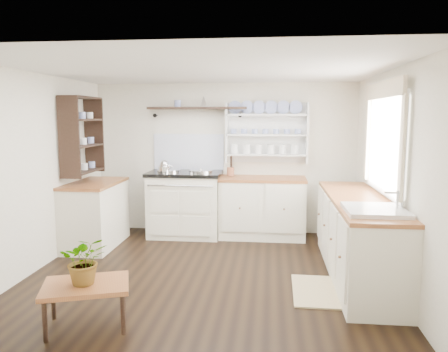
{
  "coord_description": "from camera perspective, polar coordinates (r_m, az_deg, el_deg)",
  "views": [
    {
      "loc": [
        0.72,
        -4.81,
        1.8
      ],
      "look_at": [
        0.17,
        0.25,
        1.1
      ],
      "focal_mm": 35.0,
      "sensor_mm": 36.0,
      "label": 1
    }
  ],
  "objects": [
    {
      "name": "floor",
      "position": [
        5.18,
        -2.23,
        -12.49
      ],
      "size": [
        4.0,
        3.8,
        0.01
      ],
      "primitive_type": "cube",
      "color": "black",
      "rests_on": "ground"
    },
    {
      "name": "wall_back",
      "position": [
        6.78,
        0.06,
        2.32
      ],
      "size": [
        4.0,
        0.02,
        2.3
      ],
      "primitive_type": "cube",
      "color": "beige",
      "rests_on": "ground"
    },
    {
      "name": "wall_right",
      "position": [
        5.02,
        20.92,
        -0.12
      ],
      "size": [
        0.02,
        3.8,
        2.3
      ],
      "primitive_type": "cube",
      "color": "beige",
      "rests_on": "ground"
    },
    {
      "name": "wall_left",
      "position": [
        5.56,
        -23.15,
        0.49
      ],
      "size": [
        0.02,
        3.8,
        2.3
      ],
      "primitive_type": "cube",
      "color": "beige",
      "rests_on": "ground"
    },
    {
      "name": "ceiling",
      "position": [
        4.89,
        -2.37,
        13.7
      ],
      "size": [
        4.0,
        3.8,
        0.01
      ],
      "primitive_type": "cube",
      "color": "white",
      "rests_on": "wall_back"
    },
    {
      "name": "window",
      "position": [
        5.11,
        20.17,
        4.72
      ],
      "size": [
        0.08,
        1.55,
        1.22
      ],
      "color": "white",
      "rests_on": "wall_right"
    },
    {
      "name": "aga_cooker",
      "position": [
        6.63,
        -5.08,
        -3.55
      ],
      "size": [
        1.09,
        0.76,
        1.0
      ],
      "color": "white",
      "rests_on": "floor"
    },
    {
      "name": "back_cabinets",
      "position": [
        6.55,
        5.02,
        -4.01
      ],
      "size": [
        1.27,
        0.63,
        0.9
      ],
      "color": "white",
      "rests_on": "floor"
    },
    {
      "name": "right_cabinets",
      "position": [
        5.18,
        17.03,
        -7.5
      ],
      "size": [
        0.62,
        2.43,
        0.9
      ],
      "color": "white",
      "rests_on": "floor"
    },
    {
      "name": "belfast_sink",
      "position": [
        4.39,
        19.04,
        -5.76
      ],
      "size": [
        0.55,
        0.6,
        0.45
      ],
      "color": "white",
      "rests_on": "right_cabinets"
    },
    {
      "name": "left_cabinets",
      "position": [
        6.34,
        -16.46,
        -4.69
      ],
      "size": [
        0.62,
        1.13,
        0.9
      ],
      "color": "white",
      "rests_on": "floor"
    },
    {
      "name": "plate_rack",
      "position": [
        6.68,
        5.61,
        5.69
      ],
      "size": [
        1.2,
        0.22,
        0.9
      ],
      "color": "white",
      "rests_on": "wall_back"
    },
    {
      "name": "high_shelf",
      "position": [
        6.68,
        -3.51,
        8.75
      ],
      "size": [
        1.5,
        0.29,
        0.16
      ],
      "color": "black",
      "rests_on": "wall_back"
    },
    {
      "name": "left_shelving",
      "position": [
        6.26,
        -18.04,
        5.16
      ],
      "size": [
        0.28,
        0.8,
        1.05
      ],
      "primitive_type": "cube",
      "color": "black",
      "rests_on": "wall_left"
    },
    {
      "name": "kettle",
      "position": [
        6.49,
        -7.76,
        1.03
      ],
      "size": [
        0.18,
        0.18,
        0.22
      ],
      "primitive_type": null,
      "color": "silver",
      "rests_on": "aga_cooker"
    },
    {
      "name": "utensil_crock",
      "position": [
        6.57,
        0.85,
        0.59
      ],
      "size": [
        0.11,
        0.11,
        0.13
      ],
      "primitive_type": "cylinder",
      "color": "#9B5739",
      "rests_on": "back_cabinets"
    },
    {
      "name": "center_table",
      "position": [
        4.02,
        -17.58,
        -13.85
      ],
      "size": [
        0.83,
        0.71,
        0.38
      ],
      "rotation": [
        0.0,
        0.0,
        0.32
      ],
      "color": "brown",
      "rests_on": "floor"
    },
    {
      "name": "potted_plant",
      "position": [
        3.93,
        -17.73,
        -10.4
      ],
      "size": [
        0.47,
        0.44,
        0.42
      ],
      "primitive_type": "imported",
      "rotation": [
        0.0,
        0.0,
        0.38
      ],
      "color": "#3F7233",
      "rests_on": "center_table"
    },
    {
      "name": "floor_rug",
      "position": [
        4.76,
        12.38,
        -14.46
      ],
      "size": [
        0.56,
        0.86,
        0.02
      ],
      "primitive_type": "cube",
      "rotation": [
        0.0,
        0.0,
        -0.01
      ],
      "color": "#987C58",
      "rests_on": "floor"
    }
  ]
}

